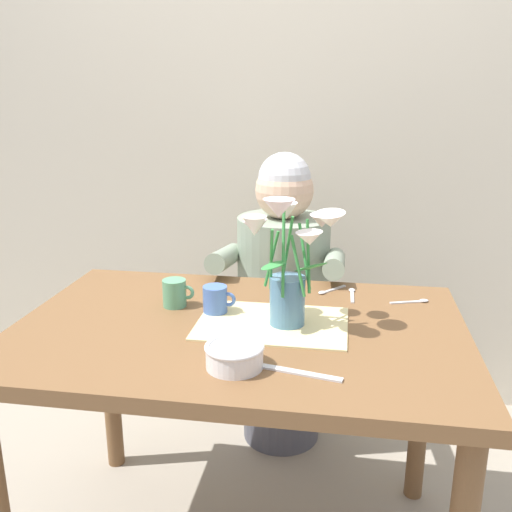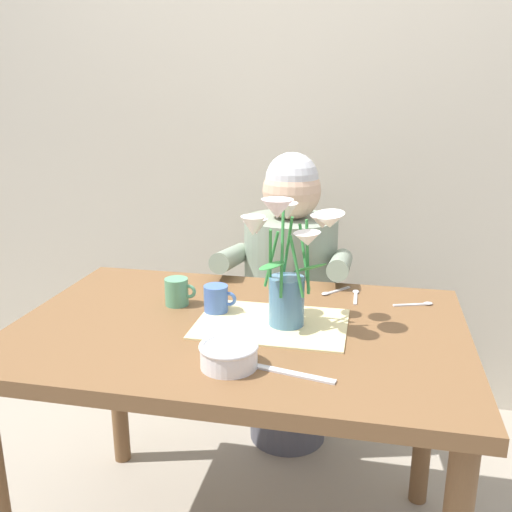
# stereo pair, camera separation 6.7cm
# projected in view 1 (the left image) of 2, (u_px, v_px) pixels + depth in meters

# --- Properties ---
(wood_panel_backdrop) EXTENTS (4.00, 0.10, 2.50)m
(wood_panel_backdrop) POSITION_uv_depth(u_px,v_px,m) (286.00, 113.00, 2.36)
(wood_panel_backdrop) COLOR beige
(wood_panel_backdrop) RESTS_ON ground_plane
(dining_table) EXTENTS (1.20, 0.80, 0.74)m
(dining_table) POSITION_uv_depth(u_px,v_px,m) (239.00, 358.00, 1.54)
(dining_table) COLOR brown
(dining_table) RESTS_ON ground_plane
(seated_person) EXTENTS (0.45, 0.47, 1.14)m
(seated_person) POSITION_uv_depth(u_px,v_px,m) (283.00, 305.00, 2.13)
(seated_person) COLOR #4C4C56
(seated_person) RESTS_ON ground_plane
(striped_placemat) EXTENTS (0.40, 0.28, 0.00)m
(striped_placemat) POSITION_uv_depth(u_px,v_px,m) (272.00, 323.00, 1.51)
(striped_placemat) COLOR beige
(striped_placemat) RESTS_ON dining_table
(flower_vase) EXTENTS (0.30, 0.21, 0.35)m
(flower_vase) POSITION_uv_depth(u_px,v_px,m) (289.00, 259.00, 1.45)
(flower_vase) COLOR teal
(flower_vase) RESTS_ON dining_table
(ceramic_bowl) EXTENTS (0.14, 0.14, 0.06)m
(ceramic_bowl) POSITION_uv_depth(u_px,v_px,m) (235.00, 355.00, 1.27)
(ceramic_bowl) COLOR white
(ceramic_bowl) RESTS_ON dining_table
(dinner_knife) EXTENTS (0.19, 0.06, 0.00)m
(dinner_knife) POSITION_uv_depth(u_px,v_px,m) (301.00, 373.00, 1.25)
(dinner_knife) COLOR silver
(dinner_knife) RESTS_ON dining_table
(coffee_cup) EXTENTS (0.09, 0.07, 0.08)m
(coffee_cup) POSITION_uv_depth(u_px,v_px,m) (175.00, 293.00, 1.63)
(coffee_cup) COLOR #569970
(coffee_cup) RESTS_ON dining_table
(tea_cup) EXTENTS (0.09, 0.07, 0.08)m
(tea_cup) POSITION_uv_depth(u_px,v_px,m) (216.00, 300.00, 1.58)
(tea_cup) COLOR #476BB7
(tea_cup) RESTS_ON dining_table
(spoon_0) EXTENTS (0.09, 0.10, 0.01)m
(spoon_0) POSITION_uv_depth(u_px,v_px,m) (328.00, 291.00, 1.76)
(spoon_0) COLOR silver
(spoon_0) RESTS_ON dining_table
(spoon_1) EXTENTS (0.12, 0.05, 0.01)m
(spoon_1) POSITION_uv_depth(u_px,v_px,m) (416.00, 301.00, 1.67)
(spoon_1) COLOR silver
(spoon_1) RESTS_ON dining_table
(spoon_2) EXTENTS (0.02, 0.12, 0.01)m
(spoon_2) POSITION_uv_depth(u_px,v_px,m) (352.00, 293.00, 1.74)
(spoon_2) COLOR silver
(spoon_2) RESTS_ON dining_table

